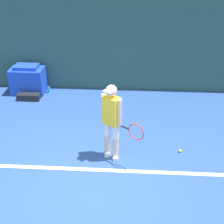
# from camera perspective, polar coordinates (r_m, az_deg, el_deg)

# --- Properties ---
(ground_plane) EXTENTS (24.00, 24.00, 0.00)m
(ground_plane) POSITION_cam_1_polar(r_m,az_deg,el_deg) (5.96, -4.41, -13.99)
(ground_plane) COLOR #2D5193
(back_wall) EXTENTS (24.00, 0.10, 3.07)m
(back_wall) POSITION_cam_1_polar(r_m,az_deg,el_deg) (9.16, -1.04, 13.13)
(back_wall) COLOR #2D564C
(back_wall) RESTS_ON ground_plane
(court_baseline) EXTENTS (21.60, 0.10, 0.01)m
(court_baseline) POSITION_cam_1_polar(r_m,az_deg,el_deg) (6.38, -3.74, -10.49)
(court_baseline) COLOR white
(court_baseline) RESTS_ON ground_plane
(tennis_player) EXTENTS (0.85, 0.61, 1.66)m
(tennis_player) POSITION_cam_1_polar(r_m,az_deg,el_deg) (6.20, 0.00, -1.32)
(tennis_player) COLOR beige
(tennis_player) RESTS_ON ground_plane
(tennis_ball) EXTENTS (0.07, 0.07, 0.07)m
(tennis_ball) POSITION_cam_1_polar(r_m,az_deg,el_deg) (6.98, 12.37, -6.97)
(tennis_ball) COLOR #D1E533
(tennis_ball) RESTS_ON ground_plane
(covered_chair) EXTENTS (0.97, 0.64, 0.86)m
(covered_chair) POSITION_cam_1_polar(r_m,az_deg,el_deg) (9.61, -15.10, 5.74)
(covered_chair) COLOR blue
(covered_chair) RESTS_ON ground_plane
(equipment_bag) EXTENTS (0.64, 0.25, 0.19)m
(equipment_bag) POSITION_cam_1_polar(r_m,az_deg,el_deg) (9.26, -14.99, 2.69)
(equipment_bag) COLOR black
(equipment_bag) RESTS_ON ground_plane
(water_bottle) EXTENTS (0.09, 0.09, 0.22)m
(water_bottle) POSITION_cam_1_polar(r_m,az_deg,el_deg) (9.57, -11.48, 4.09)
(water_bottle) COLOR #33ADD6
(water_bottle) RESTS_ON ground_plane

